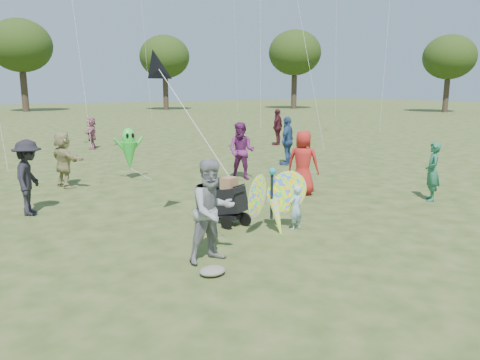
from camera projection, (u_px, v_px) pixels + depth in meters
name	position (u px, v px, depth m)	size (l,w,h in m)	color
ground	(288.00, 247.00, 9.20)	(160.00, 160.00, 0.00)	#51592B
child_girl	(296.00, 208.00, 10.21)	(0.36, 0.23, 0.97)	#97BBD6
adult_man	(212.00, 211.00, 8.28)	(0.91, 0.71, 1.86)	gray
grey_bag	(212.00, 271.00, 7.81)	(0.45, 0.37, 0.14)	gray
crowd_a	(303.00, 163.00, 13.44)	(0.91, 0.59, 1.87)	#B0211C
crowd_b	(29.00, 178.00, 11.32)	(1.19, 0.69, 1.85)	black
crowd_c	(287.00, 141.00, 18.49)	(1.12, 0.47, 1.92)	#2E4E80
crowd_d	(64.00, 160.00, 14.39)	(1.61, 0.51, 1.74)	tan
crowd_e	(241.00, 151.00, 15.62)	(0.93, 0.72, 1.91)	#6D2463
crowd_f	(433.00, 172.00, 12.74)	(0.59, 0.39, 1.61)	#27684A
crowd_h	(278.00, 127.00, 24.67)	(1.11, 0.46, 1.90)	#501A25
crowd_j	(91.00, 133.00, 23.12)	(1.48, 0.47, 1.60)	#AA6176
jogging_stroller	(227.00, 197.00, 10.65)	(0.78, 1.15, 1.09)	black
butterfly_kite	(274.00, 201.00, 9.98)	(1.74, 0.75, 1.62)	orange
delta_kite_rig	(159.00, 69.00, 9.65)	(0.89, 2.48, 2.37)	black
alien_kite	(129.00, 151.00, 15.53)	(1.12, 0.69, 1.74)	green
tree_line	(51.00, 48.00, 47.42)	(91.78, 33.60, 10.79)	#3A2D21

